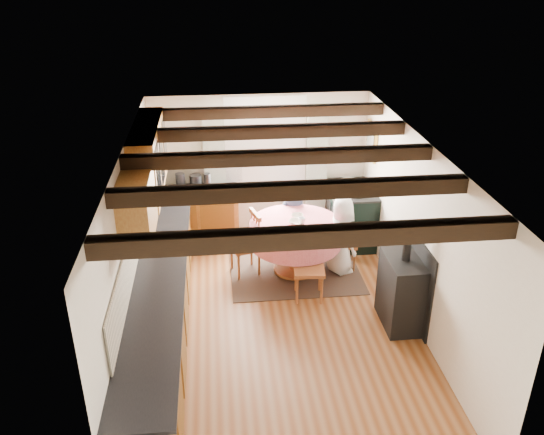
{
  "coord_description": "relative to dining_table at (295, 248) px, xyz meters",
  "views": [
    {
      "loc": [
        -0.74,
        -6.08,
        4.48
      ],
      "look_at": [
        0.0,
        0.8,
        1.15
      ],
      "focal_mm": 36.94,
      "sensor_mm": 36.0,
      "label": 1
    }
  ],
  "objects": [
    {
      "name": "beam_e",
      "position": [
        -0.4,
        0.76,
        1.9
      ],
      "size": [
        3.6,
        0.16,
        0.16
      ],
      "primitive_type": "cube",
      "color": "black",
      "rests_on": "ceiling"
    },
    {
      "name": "splash_left",
      "position": [
        -2.18,
        -0.94,
        0.79
      ],
      "size": [
        0.02,
        4.5,
        0.55
      ],
      "primitive_type": "cube",
      "color": "beige",
      "rests_on": "wall_left"
    },
    {
      "name": "curtain_rod",
      "position": [
        -0.3,
        1.41,
        1.79
      ],
      "size": [
        2.0,
        0.03,
        0.03
      ],
      "primitive_type": "cylinder",
      "rotation": [
        0.0,
        1.57,
        0.0
      ],
      "color": "black",
      "rests_on": "wall_back"
    },
    {
      "name": "curtain_right",
      "position": [
        0.55,
        1.41,
        0.69
      ],
      "size": [
        0.35,
        0.1,
        2.1
      ],
      "primitive_type": "cube",
      "color": "#929E8E",
      "rests_on": "wall_back"
    },
    {
      "name": "wall_right",
      "position": [
        1.4,
        -1.24,
        0.79
      ],
      "size": [
        0.0,
        5.5,
        2.4
      ],
      "primitive_type": "cube",
      "color": "silver",
      "rests_on": "ground"
    },
    {
      "name": "wall_cabinet_solid",
      "position": [
        -2.03,
        -1.54,
        1.49
      ],
      "size": [
        0.34,
        0.9,
        0.7
      ],
      "primitive_type": "cube",
      "color": "olive",
      "rests_on": "wall_left"
    },
    {
      "name": "wall_front",
      "position": [
        -0.4,
        -3.99,
        0.79
      ],
      "size": [
        3.6,
        0.0,
        2.4
      ],
      "primitive_type": "cube",
      "color": "silver",
      "rests_on": "ground"
    },
    {
      "name": "worktop_left",
      "position": [
        -1.88,
        -1.24,
        0.49
      ],
      "size": [
        0.64,
        5.3,
        0.04
      ],
      "primitive_type": "cube",
      "color": "black",
      "rests_on": "base_cabinet_left"
    },
    {
      "name": "curtain_left",
      "position": [
        -1.15,
        1.41,
        0.69
      ],
      "size": [
        0.35,
        0.1,
        2.1
      ],
      "primitive_type": "cube",
      "color": "#929E8E",
      "rests_on": "wall_back"
    },
    {
      "name": "child_right",
      "position": [
        0.69,
        -0.06,
        0.19
      ],
      "size": [
        0.54,
        0.68,
        1.22
      ],
      "primitive_type": "imported",
      "rotation": [
        0.0,
        0.0,
        1.87
      ],
      "color": "silver",
      "rests_on": "floor"
    },
    {
      "name": "rug",
      "position": [
        0.0,
        0.0,
        -0.41
      ],
      "size": [
        1.97,
        1.53,
        0.01
      ],
      "primitive_type": "cube",
      "color": "#352B26",
      "rests_on": "floor"
    },
    {
      "name": "bowl_a",
      "position": [
        -0.0,
        -0.02,
        0.44
      ],
      "size": [
        0.28,
        0.28,
        0.05
      ],
      "primitive_type": "imported",
      "rotation": [
        0.0,
        0.0,
        5.8
      ],
      "color": "silver",
      "rests_on": "dining_table"
    },
    {
      "name": "beam_b",
      "position": [
        -0.4,
        -2.24,
        1.9
      ],
      "size": [
        3.6,
        0.16,
        0.16
      ],
      "primitive_type": "cube",
      "color": "black",
      "rests_on": "ceiling"
    },
    {
      "name": "ceiling",
      "position": [
        -0.4,
        -1.24,
        1.99
      ],
      "size": [
        3.6,
        5.5,
        0.0
      ],
      "primitive_type": "cube",
      "color": "white",
      "rests_on": "ground"
    },
    {
      "name": "child_far",
      "position": [
        0.06,
        0.68,
        0.16
      ],
      "size": [
        0.43,
        0.29,
        1.15
      ],
      "primitive_type": "imported",
      "rotation": [
        0.0,
        0.0,
        3.11
      ],
      "color": "#323B58",
      "rests_on": "floor"
    },
    {
      "name": "splash_back",
      "position": [
        -1.4,
        1.49,
        0.79
      ],
      "size": [
        1.4,
        0.02,
        0.55
      ],
      "primitive_type": "cube",
      "color": "beige",
      "rests_on": "wall_back"
    },
    {
      "name": "chair_near",
      "position": [
        0.09,
        -0.72,
        0.08
      ],
      "size": [
        0.46,
        0.48,
        0.98
      ],
      "primitive_type": null,
      "rotation": [
        0.0,
        0.0,
        -0.1
      ],
      "color": "brown",
      "rests_on": "floor"
    },
    {
      "name": "wall_picture",
      "position": [
        1.37,
        1.06,
        1.29
      ],
      "size": [
        0.04,
        0.5,
        0.6
      ],
      "primitive_type": "cube",
      "color": "gold",
      "rests_on": "wall_right"
    },
    {
      "name": "chair_left",
      "position": [
        -0.76,
        0.06,
        0.08
      ],
      "size": [
        0.54,
        0.53,
        0.99
      ],
      "primitive_type": null,
      "rotation": [
        0.0,
        0.0,
        -1.3
      ],
      "color": "brown",
      "rests_on": "floor"
    },
    {
      "name": "floor",
      "position": [
        -0.4,
        -1.24,
        -0.41
      ],
      "size": [
        3.6,
        5.5,
        0.0
      ],
      "primitive_type": "cube",
      "color": "brown",
      "rests_on": "ground"
    },
    {
      "name": "wall_back",
      "position": [
        -0.4,
        1.51,
        0.79
      ],
      "size": [
        3.6,
        0.0,
        2.4
      ],
      "primitive_type": "cube",
      "color": "silver",
      "rests_on": "ground"
    },
    {
      "name": "aga_range",
      "position": [
        1.07,
        0.9,
        0.07
      ],
      "size": [
        0.68,
        1.06,
        0.97
      ],
      "primitive_type": null,
      "color": "black",
      "rests_on": "floor"
    },
    {
      "name": "dining_table",
      "position": [
        0.0,
        0.0,
        0.0
      ],
      "size": [
        1.37,
        1.37,
        0.83
      ],
      "primitive_type": null,
      "color": "pink",
      "rests_on": "floor"
    },
    {
      "name": "bowl_b",
      "position": [
        0.05,
        0.17,
        0.44
      ],
      "size": [
        0.21,
        0.21,
        0.06
      ],
      "primitive_type": "imported",
      "rotation": [
        0.0,
        0.0,
        2.97
      ],
      "color": "silver",
      "rests_on": "dining_table"
    },
    {
      "name": "base_cabinet_left",
      "position": [
        -1.9,
        -1.24,
        0.03
      ],
      "size": [
        0.6,
        5.3,
        0.88
      ],
      "primitive_type": "cube",
      "color": "olive",
      "rests_on": "floor"
    },
    {
      "name": "cup",
      "position": [
        0.08,
        -0.03,
        0.46
      ],
      "size": [
        0.14,
        0.14,
        0.1
      ],
      "primitive_type": "imported",
      "rotation": [
        0.0,
        0.0,
        2.57
      ],
      "color": "silver",
      "rests_on": "dining_table"
    },
    {
      "name": "wall_plate",
      "position": [
        0.65,
        1.48,
        1.29
      ],
      "size": [
        0.3,
        0.02,
        0.3
      ],
      "primitive_type": "cylinder",
      "rotation": [
        1.57,
        0.0,
        0.0
      ],
      "color": "silver",
      "rests_on": "wall_back"
    },
    {
      "name": "beam_a",
      "position": [
        -0.4,
        -3.24,
        1.9
      ],
      "size": [
        3.6,
        0.16,
        0.16
      ],
      "primitive_type": "cube",
      "color": "black",
      "rests_on": "ceiling"
    },
    {
      "name": "chair_right",
      "position": [
        0.79,
        0.08,
        0.04
      ],
      "size": [
        0.48,
        0.46,
        0.91
      ],
      "primitive_type": null,
      "rotation": [
        0.0,
        0.0,
        1.37
      ],
      "color": "brown",
      "rests_on": "floor"
    },
    {
      "name": "beam_d",
      "position": [
        -0.4,
        -0.24,
        1.9
      ],
      "size": [
        3.6,
        0.16,
        0.16
      ],
      "primitive_type": "cube",
      "color": "black",
      "rests_on": "ceiling"
    },
    {
      "name": "canister_wide",
      "position": [
        -1.48,
        1.32,
        0.61
      ],
      "size": [
        0.19,
        0.19,
        0.22
      ],
      "primitive_type": "cylinder",
      "color": "#262628",
      "rests_on": "worktop_back"
    },
    {
      "name": "wall_cabinet_glass",
      "position": [
        -2.03,
        -0.04,
        1.54
      ],
      "size": [
        0.34,
        1.8,
        0.9
      ],
      "primitive_type": "cube",
      "color": "olive",
      "rests_on": "wall_left"
    },
    {
      "name": "beam_c",
      "position": [
        -0.4,
        -1.24,
        1.9
      ],
      "size": [
        3.6,
        0.16,
        0.16
      ],
      "primitive_type": "cube",
      "color": "black",
      "rests_on": "ceiling"
    },
    {
      "name": "canister_slim",
      "position": [
        -1.28,
        1.15,
        0.66
      ],
      "size": [
        0.11,
        0.11,
        0.3
      ],
      "primitive_type": "cylinder",
      "color": "#262628",
      "rests_on": "worktop_back"
    },
    {
      "name": "wall_left",
      "position": [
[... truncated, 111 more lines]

